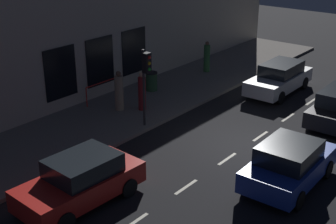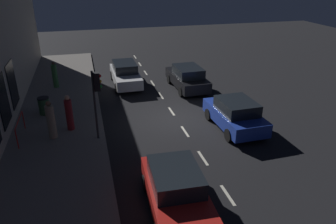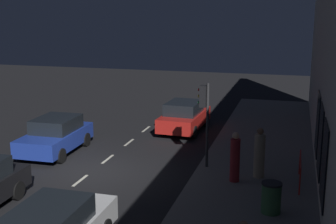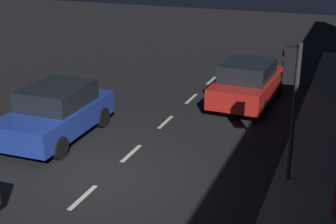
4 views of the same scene
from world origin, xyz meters
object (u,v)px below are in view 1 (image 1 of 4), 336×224
at_px(parked_car_0, 81,180).
at_px(pedestrian_0, 142,92).
at_px(traffic_light, 146,71).
at_px(trash_bin, 152,81).
at_px(parked_car_3, 279,78).
at_px(parked_car_1, 289,164).
at_px(pedestrian_1, 207,58).
at_px(pedestrian_2, 119,92).

height_order(parked_car_0, pedestrian_0, pedestrian_0).
bearing_deg(traffic_light, trash_bin, -51.80).
height_order(parked_car_3, trash_bin, parked_car_3).
xyz_separation_m(parked_car_1, pedestrian_1, (9.26, -8.55, 0.19)).
relative_size(traffic_light, parked_car_3, 0.73).
bearing_deg(pedestrian_0, traffic_light, -44.26).
height_order(parked_car_0, pedestrian_2, pedestrian_2).
distance_m(parked_car_0, parked_car_1, 6.93).
xyz_separation_m(parked_car_0, pedestrian_0, (3.56, -6.88, 0.22)).
bearing_deg(traffic_light, pedestrian_1, -73.03).
height_order(parked_car_1, trash_bin, parked_car_1).
bearing_deg(pedestrian_0, pedestrian_2, -142.21).
bearing_deg(pedestrian_0, pedestrian_1, 96.85).
distance_m(parked_car_1, parked_car_3, 9.44).
relative_size(parked_car_1, pedestrian_1, 2.27).
height_order(parked_car_1, pedestrian_2, pedestrian_2).
distance_m(pedestrian_1, trash_bin, 4.52).
bearing_deg(trash_bin, pedestrian_1, -94.70).
distance_m(pedestrian_2, trash_bin, 3.09).
height_order(parked_car_1, parked_car_3, same).
bearing_deg(trash_bin, parked_car_1, 157.16).
relative_size(pedestrian_0, pedestrian_1, 1.03).
bearing_deg(parked_car_0, pedestrian_0, -59.91).
height_order(pedestrian_1, trash_bin, pedestrian_1).
height_order(pedestrian_0, pedestrian_2, pedestrian_2).
xyz_separation_m(pedestrian_1, pedestrian_2, (-0.25, 7.50, 0.04)).
xyz_separation_m(traffic_light, trash_bin, (2.84, -3.61, -1.98)).
relative_size(parked_car_1, pedestrian_2, 2.15).
bearing_deg(pedestrian_0, parked_car_3, 58.67).
bearing_deg(parked_car_1, traffic_light, 175.02).
distance_m(traffic_light, parked_car_3, 8.38).
bearing_deg(parked_car_3, pedestrian_0, 60.27).
bearing_deg(traffic_light, pedestrian_0, -42.26).
relative_size(parked_car_3, pedestrian_1, 2.57).
bearing_deg(parked_car_1, parked_car_3, 117.26).
height_order(parked_car_3, pedestrian_2, pedestrian_2).
height_order(parked_car_3, pedestrian_0, pedestrian_0).
xyz_separation_m(traffic_light, parked_car_0, (-2.15, 5.59, -1.83)).
bearing_deg(parked_car_3, parked_car_1, 118.12).
distance_m(traffic_light, pedestrian_2, 2.81).
bearing_deg(pedestrian_2, traffic_light, 94.58).
distance_m(parked_car_1, pedestrian_0, 8.38).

